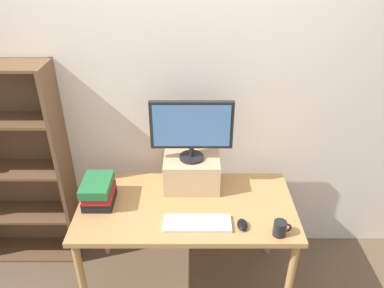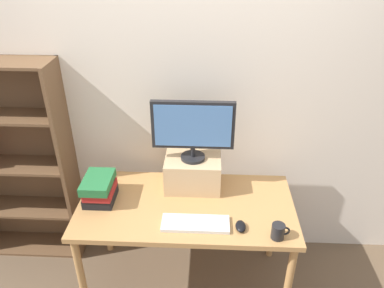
{
  "view_description": "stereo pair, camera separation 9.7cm",
  "coord_description": "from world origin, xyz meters",
  "px_view_note": "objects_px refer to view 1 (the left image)",
  "views": [
    {
      "loc": [
        0.04,
        -1.97,
        2.37
      ],
      "look_at": [
        0.04,
        0.08,
        1.18
      ],
      "focal_mm": 35.0,
      "sensor_mm": 36.0,
      "label": 1
    },
    {
      "loc": [
        0.14,
        -1.97,
        2.37
      ],
      "look_at": [
        0.04,
        0.08,
        1.18
      ],
      "focal_mm": 35.0,
      "sensor_mm": 36.0,
      "label": 2
    }
  ],
  "objects_px": {
    "coffee_mug": "(281,228)",
    "computer_mouse": "(243,225)",
    "riser_box": "(192,172)",
    "keyboard": "(198,223)",
    "desk": "(187,213)",
    "bookshelf_unit": "(5,167)",
    "computer_monitor": "(192,128)",
    "book_stack": "(99,192)"
  },
  "relations": [
    {
      "from": "coffee_mug",
      "to": "computer_mouse",
      "type": "bearing_deg",
      "value": 162.81
    },
    {
      "from": "riser_box",
      "to": "keyboard",
      "type": "distance_m",
      "value": 0.43
    },
    {
      "from": "keyboard",
      "to": "computer_mouse",
      "type": "height_order",
      "value": "computer_mouse"
    },
    {
      "from": "desk",
      "to": "coffee_mug",
      "type": "bearing_deg",
      "value": -26.77
    },
    {
      "from": "coffee_mug",
      "to": "riser_box",
      "type": "bearing_deg",
      "value": 136.79
    },
    {
      "from": "bookshelf_unit",
      "to": "computer_mouse",
      "type": "relative_size",
      "value": 15.65
    },
    {
      "from": "riser_box",
      "to": "keyboard",
      "type": "relative_size",
      "value": 0.91
    },
    {
      "from": "bookshelf_unit",
      "to": "computer_monitor",
      "type": "bearing_deg",
      "value": -6.1
    },
    {
      "from": "riser_box",
      "to": "bookshelf_unit",
      "type": "bearing_deg",
      "value": 173.96
    },
    {
      "from": "computer_mouse",
      "to": "book_stack",
      "type": "xyz_separation_m",
      "value": [
        -0.93,
        0.24,
        0.07
      ]
    },
    {
      "from": "computer_monitor",
      "to": "keyboard",
      "type": "bearing_deg",
      "value": -85.09
    },
    {
      "from": "bookshelf_unit",
      "to": "book_stack",
      "type": "bearing_deg",
      "value": -23.75
    },
    {
      "from": "bookshelf_unit",
      "to": "book_stack",
      "type": "distance_m",
      "value": 0.85
    },
    {
      "from": "computer_monitor",
      "to": "book_stack",
      "type": "distance_m",
      "value": 0.75
    },
    {
      "from": "riser_box",
      "to": "keyboard",
      "type": "xyz_separation_m",
      "value": [
        0.04,
        -0.41,
        -0.1
      ]
    },
    {
      "from": "riser_box",
      "to": "coffee_mug",
      "type": "xyz_separation_m",
      "value": [
        0.53,
        -0.5,
        -0.07
      ]
    },
    {
      "from": "desk",
      "to": "riser_box",
      "type": "bearing_deg",
      "value": 80.33
    },
    {
      "from": "desk",
      "to": "coffee_mug",
      "type": "distance_m",
      "value": 0.65
    },
    {
      "from": "bookshelf_unit",
      "to": "keyboard",
      "type": "height_order",
      "value": "bookshelf_unit"
    },
    {
      "from": "book_stack",
      "to": "coffee_mug",
      "type": "height_order",
      "value": "book_stack"
    },
    {
      "from": "bookshelf_unit",
      "to": "keyboard",
      "type": "bearing_deg",
      "value": -21.33
    },
    {
      "from": "desk",
      "to": "keyboard",
      "type": "height_order",
      "value": "keyboard"
    },
    {
      "from": "computer_monitor",
      "to": "keyboard",
      "type": "relative_size",
      "value": 1.3
    },
    {
      "from": "coffee_mug",
      "to": "computer_monitor",
      "type": "bearing_deg",
      "value": 136.88
    },
    {
      "from": "book_stack",
      "to": "coffee_mug",
      "type": "distance_m",
      "value": 1.19
    },
    {
      "from": "bookshelf_unit",
      "to": "computer_mouse",
      "type": "distance_m",
      "value": 1.81
    },
    {
      "from": "coffee_mug",
      "to": "desk",
      "type": "bearing_deg",
      "value": 153.23
    },
    {
      "from": "coffee_mug",
      "to": "keyboard",
      "type": "bearing_deg",
      "value": 170.15
    },
    {
      "from": "computer_monitor",
      "to": "book_stack",
      "type": "relative_size",
      "value": 2.06
    },
    {
      "from": "book_stack",
      "to": "keyboard",
      "type": "bearing_deg",
      "value": -18.34
    },
    {
      "from": "desk",
      "to": "riser_box",
      "type": "xyz_separation_m",
      "value": [
        0.04,
        0.21,
        0.19
      ]
    },
    {
      "from": "riser_box",
      "to": "book_stack",
      "type": "xyz_separation_m",
      "value": [
        -0.62,
        -0.2,
        -0.02
      ]
    },
    {
      "from": "computer_monitor",
      "to": "riser_box",
      "type": "bearing_deg",
      "value": 90.0
    },
    {
      "from": "computer_monitor",
      "to": "computer_mouse",
      "type": "relative_size",
      "value": 5.27
    },
    {
      "from": "desk",
      "to": "bookshelf_unit",
      "type": "distance_m",
      "value": 1.42
    },
    {
      "from": "riser_box",
      "to": "computer_mouse",
      "type": "height_order",
      "value": "riser_box"
    },
    {
      "from": "riser_box",
      "to": "coffee_mug",
      "type": "height_order",
      "value": "riser_box"
    },
    {
      "from": "desk",
      "to": "book_stack",
      "type": "relative_size",
      "value": 5.43
    },
    {
      "from": "bookshelf_unit",
      "to": "riser_box",
      "type": "xyz_separation_m",
      "value": [
        1.4,
        -0.15,
        0.05
      ]
    },
    {
      "from": "riser_box",
      "to": "book_stack",
      "type": "relative_size",
      "value": 1.45
    },
    {
      "from": "desk",
      "to": "bookshelf_unit",
      "type": "height_order",
      "value": "bookshelf_unit"
    },
    {
      "from": "riser_box",
      "to": "coffee_mug",
      "type": "bearing_deg",
      "value": -43.21
    }
  ]
}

